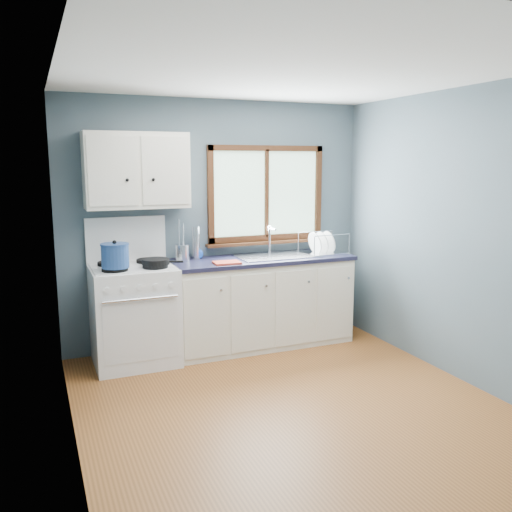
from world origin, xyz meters
name	(u,v)px	position (x,y,z in m)	size (l,w,h in m)	color
floor	(295,410)	(0.00, 0.00, -0.01)	(3.20, 3.60, 0.02)	brown
ceiling	(299,70)	(0.00, 0.00, 2.51)	(3.20, 3.60, 0.02)	white
wall_back	(218,223)	(0.00, 1.81, 1.25)	(3.20, 0.02, 2.50)	#50616A
wall_front	(489,311)	(0.00, -1.81, 1.25)	(3.20, 0.02, 2.50)	#50616A
wall_left	(65,265)	(-1.61, 0.00, 1.25)	(0.02, 3.60, 2.50)	#50616A
wall_right	(467,237)	(1.61, 0.00, 1.25)	(0.02, 3.60, 2.50)	#50616A
gas_range	(134,312)	(-0.95, 1.47, 0.49)	(0.76, 0.69, 1.36)	white
base_cabinets	(261,306)	(0.36, 1.49, 0.41)	(1.85, 0.60, 0.88)	white
countertop	(261,259)	(0.36, 1.49, 0.90)	(1.89, 0.64, 0.04)	black
sink	(277,262)	(0.54, 1.49, 0.86)	(0.84, 0.46, 0.44)	silver
window	(266,201)	(0.54, 1.77, 1.48)	(1.36, 0.10, 1.03)	#9EC6A8
upper_cabinets	(137,171)	(-0.85, 1.63, 1.80)	(0.95, 0.35, 0.70)	white
skillet	(156,262)	(-0.76, 1.32, 0.98)	(0.40, 0.33, 0.05)	black
stockpot	(115,255)	(-1.12, 1.31, 1.07)	(0.26, 0.26, 0.24)	navy
utensil_crock	(182,253)	(-0.44, 1.59, 1.01)	(0.15, 0.15, 0.42)	silver
thermos	(196,243)	(-0.28, 1.67, 1.08)	(0.08, 0.08, 0.32)	silver
soap_bottle	(198,247)	(-0.26, 1.64, 1.04)	(0.09, 0.09, 0.24)	blue
dish_towel	(227,263)	(-0.08, 1.31, 0.93)	(0.25, 0.18, 0.02)	#C9412B
dish_rack	(323,248)	(1.05, 1.47, 0.98)	(0.47, 0.37, 0.24)	silver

